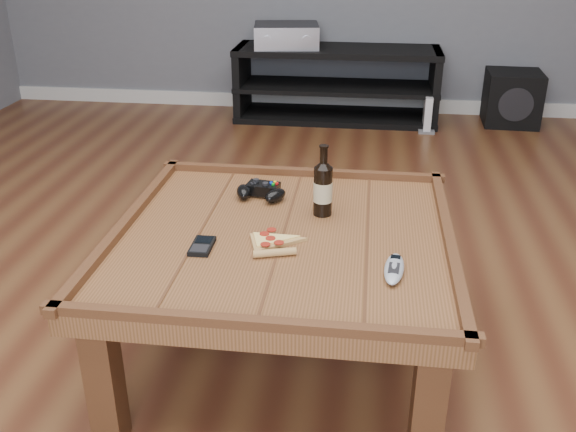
# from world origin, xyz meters

# --- Properties ---
(ground) EXTENTS (6.00, 6.00, 0.00)m
(ground) POSITION_xyz_m (0.00, 0.00, 0.00)
(ground) COLOR #492415
(ground) RESTS_ON ground
(baseboard) EXTENTS (5.00, 0.02, 0.10)m
(baseboard) POSITION_xyz_m (0.00, 2.99, 0.05)
(baseboard) COLOR silver
(baseboard) RESTS_ON ground
(coffee_table) EXTENTS (1.03, 1.03, 0.48)m
(coffee_table) POSITION_xyz_m (0.00, 0.00, 0.39)
(coffee_table) COLOR #573418
(coffee_table) RESTS_ON ground
(media_console) EXTENTS (1.40, 0.45, 0.50)m
(media_console) POSITION_xyz_m (0.00, 2.75, 0.25)
(media_console) COLOR black
(media_console) RESTS_ON ground
(beer_bottle) EXTENTS (0.06, 0.06, 0.23)m
(beer_bottle) POSITION_xyz_m (0.10, 0.16, 0.54)
(beer_bottle) COLOR black
(beer_bottle) RESTS_ON coffee_table
(game_controller) EXTENTS (0.19, 0.14, 0.05)m
(game_controller) POSITION_xyz_m (-0.11, 0.26, 0.47)
(game_controller) COLOR black
(game_controller) RESTS_ON coffee_table
(pizza_slice) EXTENTS (0.19, 0.25, 0.02)m
(pizza_slice) POSITION_xyz_m (-0.02, -0.07, 0.46)
(pizza_slice) COLOR tan
(pizza_slice) RESTS_ON coffee_table
(smartphone) EXTENTS (0.06, 0.11, 0.01)m
(smartphone) POSITION_xyz_m (-0.22, -0.12, 0.46)
(smartphone) COLOR black
(smartphone) RESTS_ON coffee_table
(remote_control) EXTENTS (0.07, 0.17, 0.02)m
(remote_control) POSITION_xyz_m (0.32, -0.19, 0.46)
(remote_control) COLOR #A1A7AF
(remote_control) RESTS_ON coffee_table
(av_receiver) EXTENTS (0.48, 0.42, 0.15)m
(av_receiver) POSITION_xyz_m (-0.35, 2.74, 0.58)
(av_receiver) COLOR black
(av_receiver) RESTS_ON media_console
(subwoofer) EXTENTS (0.37, 0.37, 0.36)m
(subwoofer) POSITION_xyz_m (1.21, 2.80, 0.18)
(subwoofer) COLOR black
(subwoofer) RESTS_ON ground
(game_console) EXTENTS (0.11, 0.19, 0.24)m
(game_console) POSITION_xyz_m (0.62, 2.56, 0.11)
(game_console) COLOR slate
(game_console) RESTS_ON ground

